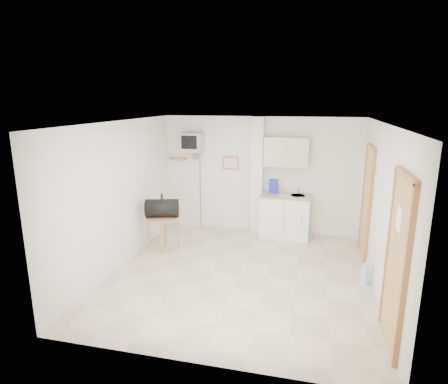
% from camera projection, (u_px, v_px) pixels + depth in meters
% --- Properties ---
extents(ground, '(4.50, 4.50, 0.00)m').
position_uv_depth(ground, '(240.00, 274.00, 6.25)').
color(ground, beige).
rests_on(ground, ground).
extents(room_envelope, '(4.24, 4.54, 2.55)m').
position_uv_depth(room_envelope, '(257.00, 184.00, 5.91)').
color(room_envelope, white).
rests_on(room_envelope, ground).
extents(kitchenette, '(1.03, 0.58, 2.10)m').
position_uv_depth(kitchenette, '(285.00, 200.00, 7.82)').
color(kitchenette, white).
rests_on(kitchenette, ground).
extents(crt_television, '(0.44, 0.45, 2.15)m').
position_uv_depth(crt_television, '(192.00, 143.00, 8.02)').
color(crt_television, slate).
rests_on(crt_television, ground).
extents(round_table, '(0.66, 0.66, 0.67)m').
position_uv_depth(round_table, '(163.00, 220.00, 7.17)').
color(round_table, '#A98444').
rests_on(round_table, ground).
extents(duffel_bag, '(0.69, 0.50, 0.46)m').
position_uv_depth(duffel_bag, '(162.00, 208.00, 7.09)').
color(duffel_bag, black).
rests_on(duffel_bag, round_table).
extents(water_bottle, '(0.12, 0.12, 0.37)m').
position_uv_depth(water_bottle, '(365.00, 274.00, 5.88)').
color(water_bottle, '#A9C6E0').
rests_on(water_bottle, ground).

